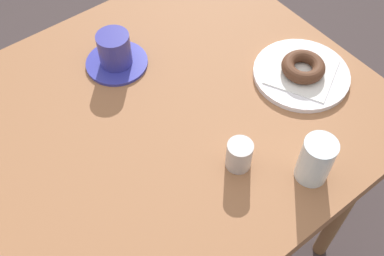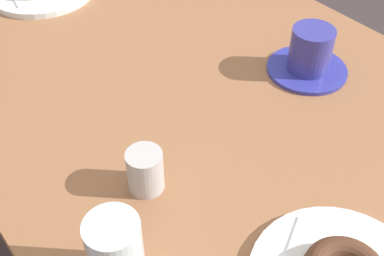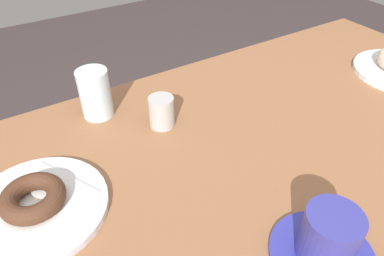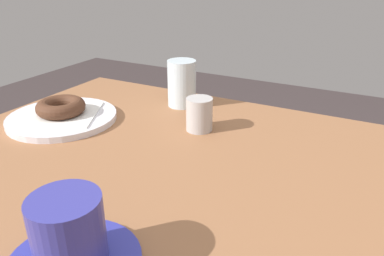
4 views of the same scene
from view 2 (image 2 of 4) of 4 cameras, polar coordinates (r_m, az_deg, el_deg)
The scene contains 4 objects.
table at distance 0.93m, azimuth -1.58°, elevation 3.41°, with size 1.21×0.78×0.75m.
water_glass at distance 0.57m, azimuth -8.94°, elevation -14.27°, with size 0.06×0.06×0.10m, color silver.
coffee_cup at distance 0.89m, azimuth 13.69°, elevation 8.44°, with size 0.14×0.14×0.09m.
sugar_jar at distance 0.67m, azimuth -5.52°, elevation -5.01°, with size 0.05×0.05×0.06m, color #B7B3B2.
Camera 2 is at (0.58, -0.42, 1.28)m, focal length 45.37 mm.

